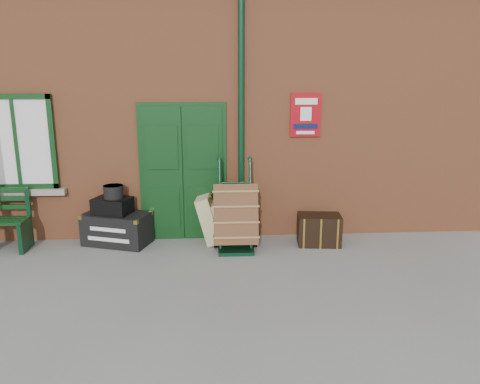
{
  "coord_description": "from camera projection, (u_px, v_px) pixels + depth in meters",
  "views": [
    {
      "loc": [
        0.15,
        -6.08,
        2.66
      ],
      "look_at": [
        0.58,
        0.6,
        1.0
      ],
      "focal_mm": 35.0,
      "sensor_mm": 36.0,
      "label": 1
    }
  ],
  "objects": [
    {
      "name": "ground",
      "position": [
        201.0,
        272.0,
        6.52
      ],
      "size": [
        80.0,
        80.0,
        0.0
      ],
      "primitive_type": "plane",
      "color": "gray",
      "rests_on": "ground"
    },
    {
      "name": "station_building",
      "position": [
        202.0,
        102.0,
        9.39
      ],
      "size": [
        10.3,
        4.3,
        4.36
      ],
      "color": "#B05F38",
      "rests_on": "ground"
    },
    {
      "name": "houdini_trunk",
      "position": [
        117.0,
        229.0,
        7.59
      ],
      "size": [
        1.16,
        0.87,
        0.51
      ],
      "primitive_type": "cube",
      "rotation": [
        0.0,
        0.0,
        -0.33
      ],
      "color": "black",
      "rests_on": "ground"
    },
    {
      "name": "strongbox",
      "position": [
        112.0,
        206.0,
        7.49
      ],
      "size": [
        0.67,
        0.57,
        0.26
      ],
      "primitive_type": "cube",
      "rotation": [
        0.0,
        0.0,
        -0.33
      ],
      "color": "black",
      "rests_on": "houdini_trunk"
    },
    {
      "name": "hatbox",
      "position": [
        113.0,
        192.0,
        7.44
      ],
      "size": [
        0.39,
        0.39,
        0.21
      ],
      "primitive_type": "cylinder",
      "rotation": [
        0.0,
        0.0,
        -0.33
      ],
      "color": "black",
      "rests_on": "strongbox"
    },
    {
      "name": "suitcase_back",
      "position": [
        209.0,
        218.0,
        7.65
      ],
      "size": [
        0.47,
        0.59,
        0.8
      ],
      "primitive_type": "cube",
      "rotation": [
        0.0,
        -0.27,
        -0.11
      ],
      "color": "#C6B882",
      "rests_on": "ground"
    },
    {
      "name": "suitcase_front",
      "position": [
        220.0,
        222.0,
        7.67
      ],
      "size": [
        0.37,
        0.53,
        0.68
      ],
      "primitive_type": "cube",
      "rotation": [
        0.0,
        -0.18,
        -0.11
      ],
      "color": "#C6B882",
      "rests_on": "ground"
    },
    {
      "name": "porter_trolley",
      "position": [
        235.0,
        215.0,
        7.32
      ],
      "size": [
        0.69,
        0.75,
        1.4
      ],
      "rotation": [
        0.0,
        0.0,
        -0.01
      ],
      "color": "black",
      "rests_on": "ground"
    },
    {
      "name": "dark_trunk",
      "position": [
        319.0,
        230.0,
        7.57
      ],
      "size": [
        0.72,
        0.51,
        0.49
      ],
      "primitive_type": "cube",
      "rotation": [
        0.0,
        0.0,
        -0.1
      ],
      "color": "black",
      "rests_on": "ground"
    }
  ]
}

